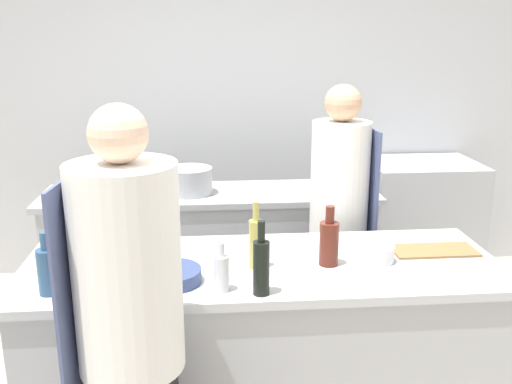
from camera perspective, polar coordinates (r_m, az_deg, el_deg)
The scene contains 17 objects.
wall_back at distance 4.64m, azimuth -1.90°, elevation 8.89°, with size 8.00×0.06×2.80m.
prep_counter at distance 2.90m, azimuth 0.61°, elevation -15.36°, with size 2.24×0.80×0.90m.
pass_counter at distance 4.02m, azimuth -4.42°, elevation -6.20°, with size 2.27×0.58×0.90m.
oven_range at distance 4.77m, azimuth 15.98°, elevation -2.82°, with size 0.85×0.66×0.97m.
chef_at_prep_near at distance 2.15m, azimuth -12.37°, elevation -14.93°, with size 0.40×0.38×1.74m.
chef_at_stove at distance 3.44m, azimuth 8.26°, elevation -3.27°, with size 0.36×0.34×1.67m.
bottle_olive_oil at distance 2.40m, azimuth -3.47°, elevation -7.96°, with size 0.07×0.07×0.21m.
bottle_vinegar at distance 2.35m, azimuth 0.53°, elevation -7.37°, with size 0.07×0.07×0.32m.
bottle_wine at distance 2.60m, azimuth -0.01°, elevation -5.02°, with size 0.06×0.06×0.32m.
bottle_cooking_oil at distance 2.51m, azimuth -20.11°, elevation -7.29°, with size 0.09×0.09×0.27m.
bottle_sauce at distance 2.66m, azimuth 7.32°, elevation -4.96°, with size 0.09×0.09×0.28m.
bowl_mixing_large at distance 2.72m, azimuth -14.34°, elevation -6.72°, with size 0.17×0.17×0.07m.
bowl_prep_small at distance 2.52m, azimuth -8.54°, elevation -8.28°, with size 0.27×0.27×0.06m.
bowl_ceramic_blue at distance 2.76m, azimuth 11.88°, elevation -6.01°, with size 0.17×0.17×0.08m.
cup at distance 2.90m, azimuth -19.60°, elevation -5.58°, with size 0.08×0.08×0.08m.
cutting_board at distance 2.97m, azimuth 17.36°, elevation -5.59°, with size 0.41×0.19×0.01m.
stockpot at distance 3.83m, azimuth -6.70°, elevation 1.13°, with size 0.31×0.31×0.18m.
Camera 1 is at (-0.24, -2.47, 1.95)m, focal length 40.00 mm.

